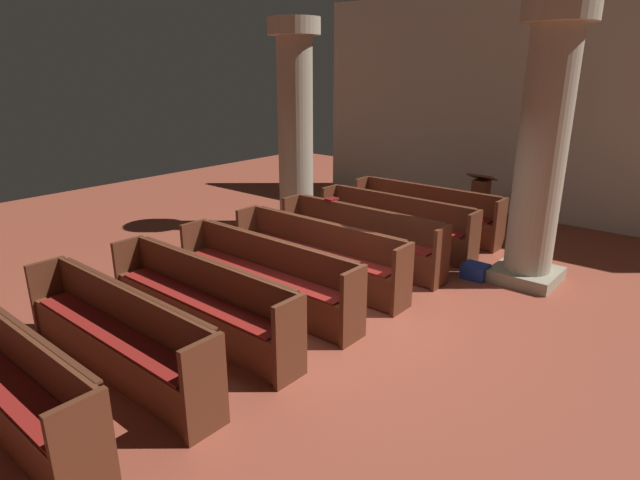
# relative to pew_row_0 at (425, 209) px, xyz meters

# --- Properties ---
(ground_plane) EXTENTS (19.20, 19.20, 0.00)m
(ground_plane) POSITION_rel_pew_row_0_xyz_m (0.87, -3.62, -0.48)
(ground_plane) COLOR #9E4733
(back_wall) EXTENTS (10.00, 0.16, 4.50)m
(back_wall) POSITION_rel_pew_row_0_xyz_m (0.87, 2.46, 1.77)
(back_wall) COLOR beige
(back_wall) RESTS_ON ground
(pew_row_0) EXTENTS (2.93, 0.46, 0.90)m
(pew_row_0) POSITION_rel_pew_row_0_xyz_m (0.00, 0.00, 0.00)
(pew_row_0) COLOR brown
(pew_row_0) RESTS_ON ground
(pew_row_1) EXTENTS (2.93, 0.46, 0.90)m
(pew_row_1) POSITION_rel_pew_row_0_xyz_m (0.00, -1.04, 0.00)
(pew_row_1) COLOR brown
(pew_row_1) RESTS_ON ground
(pew_row_2) EXTENTS (2.93, 0.47, 0.90)m
(pew_row_2) POSITION_rel_pew_row_0_xyz_m (0.00, -2.08, 0.00)
(pew_row_2) COLOR brown
(pew_row_2) RESTS_ON ground
(pew_row_3) EXTENTS (2.93, 0.46, 0.90)m
(pew_row_3) POSITION_rel_pew_row_0_xyz_m (0.00, -3.11, 0.00)
(pew_row_3) COLOR brown
(pew_row_3) RESTS_ON ground
(pew_row_4) EXTENTS (2.93, 0.46, 0.90)m
(pew_row_4) POSITION_rel_pew_row_0_xyz_m (0.00, -4.15, 0.00)
(pew_row_4) COLOR brown
(pew_row_4) RESTS_ON ground
(pew_row_5) EXTENTS (2.93, 0.47, 0.90)m
(pew_row_5) POSITION_rel_pew_row_0_xyz_m (0.00, -5.19, 0.00)
(pew_row_5) COLOR brown
(pew_row_5) RESTS_ON ground
(pew_row_6) EXTENTS (2.93, 0.46, 0.90)m
(pew_row_6) POSITION_rel_pew_row_0_xyz_m (0.00, -6.23, 0.00)
(pew_row_6) COLOR brown
(pew_row_6) RESTS_ON ground
(pew_row_7) EXTENTS (2.93, 0.46, 0.90)m
(pew_row_7) POSITION_rel_pew_row_0_xyz_m (0.00, -7.26, 0.00)
(pew_row_7) COLOR brown
(pew_row_7) RESTS_ON ground
(pillar_aisle_side) EXTENTS (0.96, 0.96, 3.85)m
(pillar_aisle_side) POSITION_rel_pew_row_0_xyz_m (2.28, -1.03, 1.51)
(pillar_aisle_side) COLOR #9F967E
(pillar_aisle_side) RESTS_ON ground
(pillar_far_side) EXTENTS (0.96, 0.96, 3.85)m
(pillar_far_side) POSITION_rel_pew_row_0_xyz_m (-2.23, -1.12, 1.51)
(pillar_far_side) COLOR #9F967E
(pillar_far_side) RESTS_ON ground
(lectern) EXTENTS (0.48, 0.45, 1.08)m
(lectern) POSITION_rel_pew_row_0_xyz_m (0.60, 1.04, -0.03)
(lectern) COLOR #562B1A
(lectern) RESTS_ON ground
(hymn_book) EXTENTS (0.15, 0.22, 0.04)m
(hymn_book) POSITION_rel_pew_row_0_xyz_m (-0.73, -1.88, 0.43)
(hymn_book) COLOR maroon
(hymn_book) RESTS_ON pew_row_2
(kneeler_box_blue) EXTENTS (0.36, 0.30, 0.22)m
(kneeler_box_blue) POSITION_rel_pew_row_0_xyz_m (1.68, -1.44, -0.37)
(kneeler_box_blue) COLOR navy
(kneeler_box_blue) RESTS_ON ground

